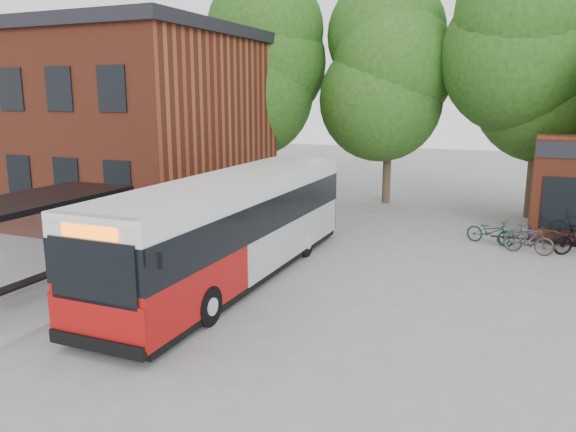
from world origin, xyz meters
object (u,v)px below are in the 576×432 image
at_px(bus_shelter, 38,248).
at_px(city_bus, 234,228).
at_px(bicycle_0, 491,232).
at_px(bicycle_1, 529,239).
at_px(bicycle_4, 570,235).
at_px(bicycle_2, 517,235).

height_order(bus_shelter, city_bus, city_bus).
relative_size(bicycle_0, bicycle_1, 1.06).
bearing_deg(bus_shelter, bicycle_4, 40.38).
height_order(bicycle_2, bicycle_4, bicycle_4).
relative_size(bicycle_0, bicycle_2, 1.21).
xyz_separation_m(bus_shelter, bicycle_2, (12.12, 11.32, -1.05)).
xyz_separation_m(bicycle_1, bicycle_4, (1.43, 1.65, -0.07)).
xyz_separation_m(bicycle_1, bicycle_2, (-0.39, 1.11, -0.12)).
distance_m(bus_shelter, city_bus, 5.52).
relative_size(bus_shelter, city_bus, 0.56).
xyz_separation_m(bus_shelter, bicycle_4, (13.94, 11.85, -1.00)).
distance_m(city_bus, bicycle_4, 12.83).
distance_m(bus_shelter, bicycle_4, 18.32).
bearing_deg(bicycle_0, bus_shelter, 152.77).
bearing_deg(bicycle_4, bicycle_2, 100.27).
relative_size(bicycle_2, bicycle_4, 0.89).
relative_size(bicycle_0, bicycle_4, 1.08).
height_order(city_bus, bicycle_4, city_bus).
distance_m(bicycle_0, bicycle_4, 2.88).
xyz_separation_m(city_bus, bicycle_4, (9.84, 8.15, -1.13)).
bearing_deg(bicycle_4, city_bus, 123.47).
bearing_deg(bicycle_2, city_bus, 112.97).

